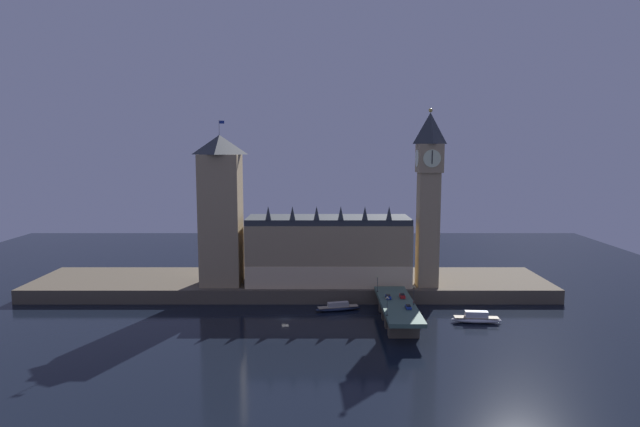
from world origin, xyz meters
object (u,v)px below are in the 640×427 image
object	(u,v)px
clock_tower	(430,194)
street_lamp_mid	(415,292)
pedestrian_mid_walk	(415,303)
boat_upstream	(339,308)
car_southbound_trail	(403,296)
street_lamp_far	(379,282)
victoria_tower	(222,210)
car_southbound_lead	(409,307)
car_northbound_lead	(389,297)
boat_downstream	(478,319)
street_lamp_near	(388,304)

from	to	relation	value
clock_tower	street_lamp_mid	xyz separation A→B (m)	(-10.60, -30.61, -32.34)
pedestrian_mid_walk	boat_upstream	xyz separation A→B (m)	(-25.83, 17.47, -7.04)
clock_tower	car_southbound_trail	size ratio (longest dim) A/B	17.70
clock_tower	street_lamp_far	xyz separation A→B (m)	(-21.84, -15.89, -32.21)
victoria_tower	car_southbound_lead	bearing A→B (deg)	-30.14
car_northbound_lead	pedestrian_mid_walk	size ratio (longest dim) A/B	2.71
victoria_tower	car_southbound_trail	world-z (taller)	victoria_tower
car_southbound_lead	street_lamp_far	world-z (taller)	street_lamp_far
clock_tower	street_lamp_mid	bearing A→B (deg)	-109.10
car_southbound_trail	street_lamp_mid	distance (m)	7.99
car_southbound_trail	street_lamp_far	xyz separation A→B (m)	(-8.23, 8.05, 3.33)
pedestrian_mid_walk	boat_downstream	xyz separation A→B (m)	(22.94, 3.05, -6.71)
street_lamp_far	boat_upstream	world-z (taller)	street_lamp_far
clock_tower	victoria_tower	xyz separation A→B (m)	(-84.51, 3.94, -7.09)
car_southbound_lead	street_lamp_mid	xyz separation A→B (m)	(3.01, 6.61, 3.33)
street_lamp_near	car_southbound_lead	bearing A→B (deg)	44.55
boat_downstream	car_southbound_lead	bearing A→B (deg)	-164.36
clock_tower	boat_upstream	size ratio (longest dim) A/B	3.97
car_southbound_trail	boat_upstream	size ratio (longest dim) A/B	0.22
victoria_tower	boat_downstream	size ratio (longest dim) A/B	3.77
victoria_tower	car_northbound_lead	bearing A→B (deg)	-23.62
street_lamp_far	street_lamp_near	bearing A→B (deg)	-90.00
street_lamp_mid	car_northbound_lead	bearing A→B (deg)	144.71
boat_upstream	street_lamp_near	bearing A→B (deg)	-63.21
car_southbound_lead	boat_downstream	size ratio (longest dim) A/B	0.22
clock_tower	pedestrian_mid_walk	bearing A→B (deg)	-108.37
car_southbound_trail	street_lamp_near	xyz separation A→B (m)	(-8.23, -21.39, 3.35)
pedestrian_mid_walk	street_lamp_near	bearing A→B (deg)	-131.62
victoria_tower	street_lamp_mid	size ratio (longest dim) A/B	10.74
street_lamp_near	street_lamp_mid	xyz separation A→B (m)	(11.25, 14.72, -0.14)
car_northbound_lead	street_lamp_mid	xyz separation A→B (m)	(8.23, -5.83, 3.26)
clock_tower	street_lamp_near	size ratio (longest dim) A/B	11.01
clock_tower	car_southbound_lead	distance (m)	53.32
car_northbound_lead	street_lamp_far	bearing A→B (deg)	108.71
pedestrian_mid_walk	clock_tower	bearing A→B (deg)	71.63
clock_tower	street_lamp_mid	world-z (taller)	clock_tower
pedestrian_mid_walk	street_lamp_far	xyz separation A→B (m)	(-10.85, 17.23, 3.21)
clock_tower	street_lamp_near	xyz separation A→B (m)	(-21.84, -45.33, -32.19)
victoria_tower	boat_upstream	world-z (taller)	victoria_tower
boat_upstream	boat_downstream	bearing A→B (deg)	-16.47
car_southbound_trail	street_lamp_near	size ratio (longest dim) A/B	0.62
boat_downstream	street_lamp_near	bearing A→B (deg)	-155.69
car_southbound_lead	car_northbound_lead	bearing A→B (deg)	112.77
car_southbound_lead	street_lamp_mid	world-z (taller)	street_lamp_mid
car_southbound_trail	boat_upstream	world-z (taller)	car_southbound_trail
pedestrian_mid_walk	car_southbound_lead	bearing A→B (deg)	-122.47
clock_tower	boat_downstream	size ratio (longest dim) A/B	4.01
car_northbound_lead	street_lamp_mid	distance (m)	10.60
car_northbound_lead	car_southbound_lead	bearing A→B (deg)	-67.23
victoria_tower	pedestrian_mid_walk	distance (m)	87.07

